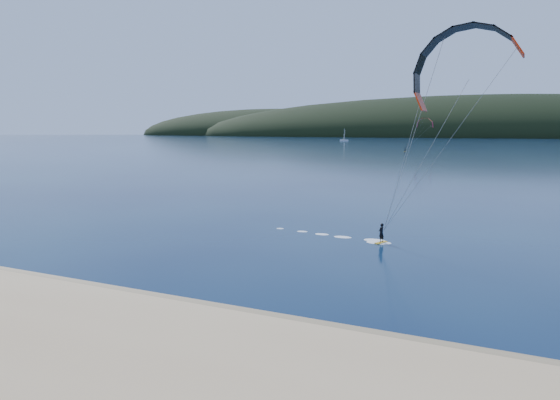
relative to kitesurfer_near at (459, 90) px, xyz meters
The scene contains 6 objects.
ground 24.53m from the kitesurfer_near, 128.20° to the right, with size 1800.00×1800.00×0.00m, color #071233.
wet_sand 21.60m from the kitesurfer_near, 136.87° to the right, with size 220.00×2.50×0.10m.
headland 728.36m from the kitesurfer_near, 91.01° to the left, with size 1200.00×310.00×140.00m.
kitesurfer_near is the anchor object (origin of this frame).
kitesurfer_far 180.72m from the kitesurfer_near, 100.40° to the left, with size 12.30×6.85×13.40m.
sailboat 401.58m from the kitesurfer_near, 109.26° to the left, with size 7.45×4.63×10.36m.
Camera 1 is at (17.19, -15.84, 8.90)m, focal length 32.93 mm.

